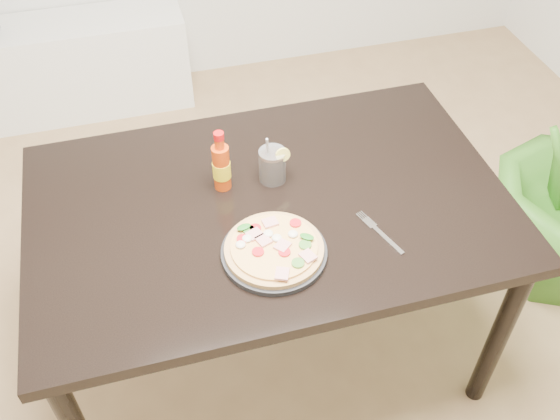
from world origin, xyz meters
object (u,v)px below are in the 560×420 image
object	(u,v)px
dining_table	(269,221)
cola_cup	(273,166)
hot_sauce_bottle	(221,166)
fork	(379,231)
media_console	(51,70)
plate	(274,252)
pizza	(274,247)

from	to	relation	value
dining_table	cola_cup	distance (m)	0.17
dining_table	hot_sauce_bottle	distance (m)	0.22
dining_table	fork	bearing A→B (deg)	-37.31
cola_cup	hot_sauce_bottle	bearing A→B (deg)	177.74
media_console	cola_cup	bearing A→B (deg)	-65.46
fork	media_console	distance (m)	2.23
plate	hot_sauce_bottle	bearing A→B (deg)	104.40
pizza	hot_sauce_bottle	bearing A→B (deg)	104.44
pizza	media_console	distance (m)	2.12
dining_table	fork	world-z (taller)	fork
plate	media_console	size ratio (longest dim) A/B	0.20
dining_table	fork	xyz separation A→B (m)	(0.26, -0.20, 0.09)
hot_sauce_bottle	fork	world-z (taller)	hot_sauce_bottle
fork	hot_sauce_bottle	bearing A→B (deg)	123.05
plate	media_console	xyz separation A→B (m)	(-0.68, 1.95, -0.51)
dining_table	pizza	distance (m)	0.23
dining_table	pizza	bearing A→B (deg)	-101.10
plate	fork	bearing A→B (deg)	0.33
pizza	hot_sauce_bottle	size ratio (longest dim) A/B	1.32
hot_sauce_bottle	pizza	bearing A→B (deg)	-75.56
dining_table	fork	distance (m)	0.34
pizza	cola_cup	size ratio (longest dim) A/B	1.54
pizza	cola_cup	xyz separation A→B (m)	(0.08, 0.29, 0.02)
plate	fork	distance (m)	0.30
dining_table	media_console	bearing A→B (deg)	112.37
plate	media_console	world-z (taller)	plate
plate	cola_cup	size ratio (longest dim) A/B	1.65
plate	fork	world-z (taller)	plate
hot_sauce_bottle	cola_cup	bearing A→B (deg)	-2.26
hot_sauce_bottle	cola_cup	xyz separation A→B (m)	(0.15, -0.01, -0.03)
pizza	plate	bearing A→B (deg)	-83.27
dining_table	media_console	world-z (taller)	dining_table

